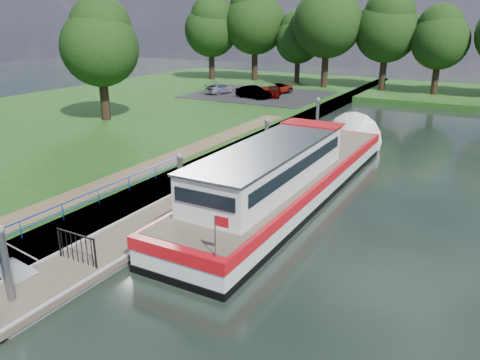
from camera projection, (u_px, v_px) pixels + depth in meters
The scene contains 17 objects.
ground at pixel (28, 302), 15.17m from camera, with size 160.00×160.00×0.00m, color black.
riverbank at pixel (40, 134), 35.72m from camera, with size 32.00×90.00×0.78m, color #1A4413.
bank_edge at pixel (211, 162), 28.58m from camera, with size 1.10×90.00×0.78m, color #473D2D.
footpath at pixel (105, 185), 23.53m from camera, with size 1.60×40.00×0.05m, color brown.
carpark at pixel (259, 95), 51.31m from camera, with size 14.00×12.00×0.06m, color black.
blue_fence at pixel (42, 216), 18.48m from camera, with size 0.04×18.04×0.72m.
pontoon at pixel (230, 182), 25.82m from camera, with size 2.50×30.00×0.56m.
mooring_piles at pixel (230, 163), 25.47m from camera, with size 0.30×27.30×3.55m.
gangway at pixel (2, 265), 16.23m from camera, with size 2.58×1.00×0.92m.
gate_panel at pixel (76, 243), 16.61m from camera, with size 1.85×0.05×1.15m.
barge at pixel (295, 174), 24.29m from camera, with size 4.36×21.15×4.78m.
horizon_trees at pixel (375, 26), 53.44m from camera, with size 54.38×10.03×12.87m.
bank_tree_a at pixel (100, 41), 36.82m from camera, with size 6.12×6.12×9.72m.
car_a at pixel (274, 91), 49.52m from camera, with size 1.39×3.45×1.18m, color #999999.
car_b at pixel (253, 92), 48.62m from camera, with size 1.33×3.83×1.26m, color #999999.
car_c at pixel (221, 88), 51.80m from camera, with size 1.53×3.76×1.09m, color #999999.
car_d at pixel (276, 89), 51.50m from camera, with size 1.84×4.00×1.11m, color #999999.
Camera 1 is at (12.39, -8.00, 8.71)m, focal length 35.00 mm.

